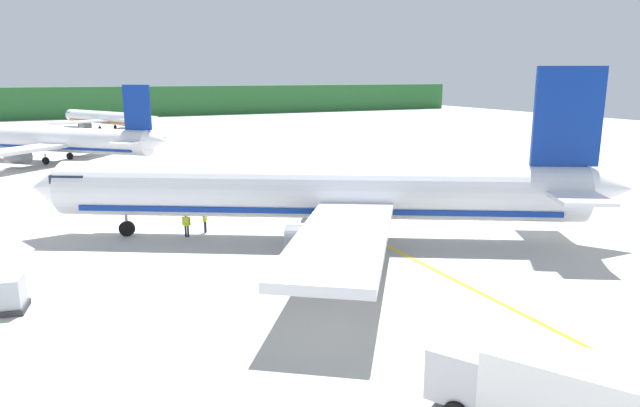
# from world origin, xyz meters

# --- Properties ---
(ground) EXTENTS (240.00, 320.00, 0.20)m
(ground) POSITION_xyz_m (0.00, 48.00, -0.10)
(ground) COLOR #B7B5AD
(distant_treeline) EXTENTS (216.00, 6.00, 8.26)m
(distant_treeline) POSITION_xyz_m (0.00, 154.58, 4.13)
(distant_treeline) COLOR #28602D
(distant_treeline) RESTS_ON ground
(airliner_foreground) EXTENTS (38.16, 32.31, 11.90)m
(airliner_foreground) POSITION_xyz_m (0.77, 21.70, 3.39)
(airliner_foreground) COLOR silver
(airliner_foreground) RESTS_ON ground
(airliner_mid_apron) EXTENTS (28.34, 26.60, 10.17)m
(airliner_mid_apron) POSITION_xyz_m (-16.31, 70.49, 2.90)
(airliner_mid_apron) COLOR white
(airliner_mid_apron) RESTS_ON ground
(airliner_far_taxiway) EXTENTS (22.82, 26.95, 8.41)m
(airliner_far_taxiway) POSITION_xyz_m (-5.77, 117.30, 2.40)
(airliner_far_taxiway) COLOR silver
(airliner_far_taxiway) RESTS_ON ground
(service_truck_fuel) EXTENTS (5.20, 6.66, 2.85)m
(service_truck_fuel) POSITION_xyz_m (-2.65, -1.10, 1.58)
(service_truck_fuel) COLOR silver
(service_truck_fuel) RESTS_ON ground
(cargo_container_near) EXTENTS (1.97, 1.97, 1.85)m
(cargo_container_near) POSITION_xyz_m (-18.70, 17.00, 0.87)
(cargo_container_near) COLOR #333338
(cargo_container_near) RESTS_ON ground
(crew_marshaller) EXTENTS (0.55, 0.43, 1.77)m
(crew_marshaller) POSITION_xyz_m (1.60, 15.90, 1.05)
(crew_marshaller) COLOR #191E33
(crew_marshaller) RESTS_ON ground
(crew_loader_left) EXTENTS (0.41, 0.57, 1.73)m
(crew_loader_left) POSITION_xyz_m (-6.41, 27.07, 1.02)
(crew_loader_left) COLOR #191E33
(crew_loader_left) RESTS_ON ground
(crew_loader_right) EXTENTS (0.54, 0.44, 1.69)m
(crew_loader_right) POSITION_xyz_m (-7.89, 26.47, 1.00)
(crew_loader_right) COLOR #191E33
(crew_loader_right) RESTS_ON ground
(apron_guide_line) EXTENTS (0.30, 60.00, 0.01)m
(apron_guide_line) POSITION_xyz_m (3.94, 16.97, 0.01)
(apron_guide_line) COLOR yellow
(apron_guide_line) RESTS_ON ground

